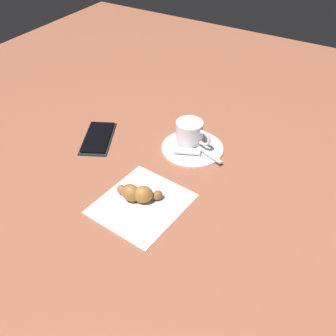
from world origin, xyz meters
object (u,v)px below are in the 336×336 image
(croissant, at_px, (138,194))
(espresso_cup, at_px, (190,133))
(cell_phone, at_px, (98,138))
(teaspoon, at_px, (194,144))
(saucer, at_px, (191,147))
(napkin, at_px, (141,203))
(sugar_packet, at_px, (187,151))

(croissant, bearing_deg, espresso_cup, -179.57)
(espresso_cup, xyz_separation_m, croissant, (0.22, 0.00, -0.02))
(espresso_cup, height_order, cell_phone, espresso_cup)
(espresso_cup, xyz_separation_m, teaspoon, (0.00, 0.01, -0.03))
(teaspoon, xyz_separation_m, croissant, (0.22, -0.01, 0.01))
(espresso_cup, bearing_deg, cell_phone, -65.61)
(saucer, xyz_separation_m, teaspoon, (-0.01, 0.01, 0.01))
(napkin, distance_m, croissant, 0.02)
(saucer, distance_m, croissant, 0.21)
(espresso_cup, distance_m, croissant, 0.22)
(teaspoon, bearing_deg, cell_phone, -67.77)
(saucer, height_order, espresso_cup, espresso_cup)
(espresso_cup, relative_size, teaspoon, 0.70)
(croissant, bearing_deg, saucer, 177.99)
(napkin, relative_size, cell_phone, 1.15)
(teaspoon, relative_size, napkin, 0.75)
(croissant, height_order, cell_phone, croissant)
(teaspoon, height_order, cell_phone, teaspoon)
(espresso_cup, bearing_deg, saucer, 46.07)
(napkin, bearing_deg, espresso_cup, -177.44)
(saucer, relative_size, napkin, 0.83)
(teaspoon, distance_m, cell_phone, 0.24)
(sugar_packet, distance_m, napkin, 0.19)
(sugar_packet, bearing_deg, napkin, -114.79)
(croissant, distance_m, cell_phone, 0.24)
(espresso_cup, height_order, teaspoon, espresso_cup)
(croissant, bearing_deg, napkin, 69.79)
(napkin, xyz_separation_m, croissant, (-0.00, -0.01, 0.02))
(saucer, height_order, napkin, saucer)
(sugar_packet, xyz_separation_m, napkin, (0.19, -0.00, -0.01))
(saucer, distance_m, napkin, 0.21)
(espresso_cup, bearing_deg, teaspoon, 76.67)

